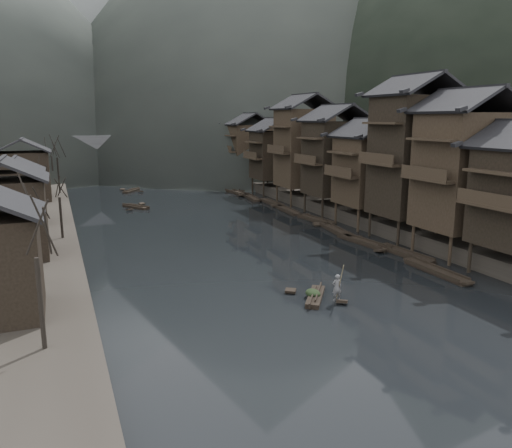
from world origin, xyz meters
TOP-DOWN VIEW (x-y plane):
  - water at (0.00, 0.00)m, footprint 300.00×300.00m
  - right_bank at (35.00, 40.00)m, footprint 40.00×200.00m
  - stilt_houses at (17.28, 18.80)m, footprint 9.00×67.60m
  - left_houses at (-20.50, 20.12)m, footprint 8.10×53.20m
  - bare_trees at (-17.00, 27.44)m, footprint 3.92×74.17m
  - moored_sampans at (11.95, 27.44)m, footprint 3.17×71.32m
  - midriver_boats at (-0.75, 53.82)m, footprint 15.25×37.60m
  - stone_bridge at (-0.00, 72.00)m, footprint 40.00×6.00m
  - hero_sampan at (-0.34, -6.24)m, footprint 3.22×4.11m
  - cargo_heap at (-0.46, -6.07)m, footprint 0.99×1.29m
  - boatman at (0.57, -7.53)m, footprint 0.71×0.49m
  - bamboo_pole at (0.77, -7.53)m, footprint 0.64×1.85m

SIDE VIEW (x-z plane):
  - water at x=0.00m, z-range 0.00..0.00m
  - midriver_boats at x=-0.75m, z-range -0.02..0.43m
  - moored_sampans at x=11.95m, z-range -0.03..0.44m
  - hero_sampan at x=-0.34m, z-range -0.01..0.42m
  - cargo_heap at x=-0.46m, z-range 0.43..1.02m
  - right_bank at x=35.00m, z-range 0.00..1.80m
  - boatman at x=0.57m, z-range 0.43..2.28m
  - bamboo_pole at x=0.77m, z-range 2.28..5.64m
  - stone_bridge at x=0.00m, z-range 0.61..9.61m
  - left_houses at x=-20.50m, z-range 1.30..10.02m
  - bare_trees at x=-17.00m, z-range 2.39..10.23m
  - stilt_houses at x=17.28m, z-range 0.51..17.45m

